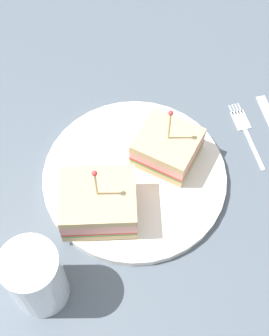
{
  "coord_description": "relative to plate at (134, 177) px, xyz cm",
  "views": [
    {
      "loc": [
        -35.36,
        -1.01,
        64.69
      ],
      "look_at": [
        0.0,
        0.0,
        3.27
      ],
      "focal_mm": 53.73,
      "sensor_mm": 36.0,
      "label": 1
    }
  ],
  "objects": [
    {
      "name": "sandwich_half_front",
      "position": [
        3.31,
        -4.61,
        3.12
      ],
      "size": [
        10.58,
        10.86,
        11.08
      ],
      "color": "tan",
      "rests_on": "plate"
    },
    {
      "name": "drink_glass",
      "position": [
        -16.98,
        11.45,
        4.26
      ],
      "size": [
        7.07,
        7.07,
        11.21
      ],
      "color": "silver",
      "rests_on": "ground_plane"
    },
    {
      "name": "ground_plane",
      "position": [
        0.0,
        0.0,
        -1.64
      ],
      "size": [
        104.41,
        104.41,
        2.0
      ],
      "primitive_type": "cube",
      "color": "#4C5660"
    },
    {
      "name": "fork",
      "position": [
        9.45,
        -16.84,
        -0.46
      ],
      "size": [
        12.38,
        4.69,
        0.35
      ],
      "color": "silver",
      "rests_on": "ground_plane"
    },
    {
      "name": "sandwich_half_back",
      "position": [
        -6.0,
        4.64,
        3.42
      ],
      "size": [
        9.16,
        10.59,
        11.23
      ],
      "color": "tan",
      "rests_on": "plate"
    },
    {
      "name": "plate",
      "position": [
        0.0,
        0.0,
        0.0
      ],
      "size": [
        26.65,
        26.65,
        1.27
      ],
      "primitive_type": "cylinder",
      "color": "silver",
      "rests_on": "ground_plane"
    }
  ]
}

